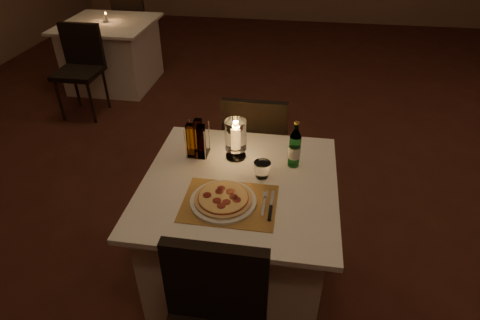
# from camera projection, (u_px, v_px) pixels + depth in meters

# --- Properties ---
(floor) EXTENTS (8.00, 10.00, 0.02)m
(floor) POSITION_uv_depth(u_px,v_px,m) (287.00, 198.00, 3.13)
(floor) COLOR #4D2118
(floor) RESTS_ON ground
(main_table) EXTENTS (1.00, 1.00, 0.74)m
(main_table) POSITION_uv_depth(u_px,v_px,m) (239.00, 232.00, 2.28)
(main_table) COLOR white
(main_table) RESTS_ON ground
(chair_far) EXTENTS (0.42, 0.42, 0.90)m
(chair_far) POSITION_uv_depth(u_px,v_px,m) (255.00, 141.00, 2.76)
(chair_far) COLOR black
(chair_far) RESTS_ON ground
(placemat) EXTENTS (0.45, 0.34, 0.00)m
(placemat) POSITION_uv_depth(u_px,v_px,m) (230.00, 203.00, 1.92)
(placemat) COLOR #AB7B3B
(placemat) RESTS_ON main_table
(plate) EXTENTS (0.32, 0.32, 0.01)m
(plate) POSITION_uv_depth(u_px,v_px,m) (223.00, 201.00, 1.92)
(plate) COLOR white
(plate) RESTS_ON placemat
(pizza) EXTENTS (0.28, 0.28, 0.02)m
(pizza) POSITION_uv_depth(u_px,v_px,m) (223.00, 198.00, 1.91)
(pizza) COLOR #D8B77F
(pizza) RESTS_ON plate
(fork) EXTENTS (0.02, 0.18, 0.00)m
(fork) POSITION_uv_depth(u_px,v_px,m) (264.00, 201.00, 1.93)
(fork) COLOR silver
(fork) RESTS_ON placemat
(knife) EXTENTS (0.02, 0.22, 0.01)m
(knife) POSITION_uv_depth(u_px,v_px,m) (271.00, 210.00, 1.87)
(knife) COLOR black
(knife) RESTS_ON placemat
(tumbler) EXTENTS (0.09, 0.09, 0.09)m
(tumbler) POSITION_uv_depth(u_px,v_px,m) (262.00, 170.00, 2.08)
(tumbler) COLOR white
(tumbler) RESTS_ON main_table
(water_bottle) EXTENTS (0.06, 0.06, 0.27)m
(water_bottle) POSITION_uv_depth(u_px,v_px,m) (295.00, 148.00, 2.13)
(water_bottle) COLOR #5AA766
(water_bottle) RESTS_ON main_table
(hurricane_candle) EXTENTS (0.12, 0.12, 0.23)m
(hurricane_candle) POSITION_uv_depth(u_px,v_px,m) (236.00, 136.00, 2.18)
(hurricane_candle) COLOR white
(hurricane_candle) RESTS_ON main_table
(cruet_caddy) EXTENTS (0.12, 0.12, 0.21)m
(cruet_caddy) POSITION_uv_depth(u_px,v_px,m) (197.00, 140.00, 2.22)
(cruet_caddy) COLOR white
(cruet_caddy) RESTS_ON main_table
(neighbor_table_left) EXTENTS (1.00, 1.00, 0.74)m
(neighbor_table_left) POSITION_uv_depth(u_px,v_px,m) (113.00, 54.00, 4.71)
(neighbor_table_left) COLOR white
(neighbor_table_left) RESTS_ON ground
(neighbor_chair_la) EXTENTS (0.42, 0.42, 0.90)m
(neighbor_chair_la) POSITION_uv_depth(u_px,v_px,m) (80.00, 61.00, 4.02)
(neighbor_chair_la) COLOR black
(neighbor_chair_la) RESTS_ON ground
(neighbor_chair_lb) EXTENTS (0.42, 0.42, 0.90)m
(neighbor_chair_lb) POSITION_uv_depth(u_px,v_px,m) (133.00, 22.00, 5.19)
(neighbor_chair_lb) COLOR black
(neighbor_chair_lb) RESTS_ON ground
(neighbor_candle_left) EXTENTS (0.03, 0.03, 0.11)m
(neighbor_candle_left) POSITION_uv_depth(u_px,v_px,m) (106.00, 18.00, 4.47)
(neighbor_candle_left) COLOR white
(neighbor_candle_left) RESTS_ON neighbor_table_left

